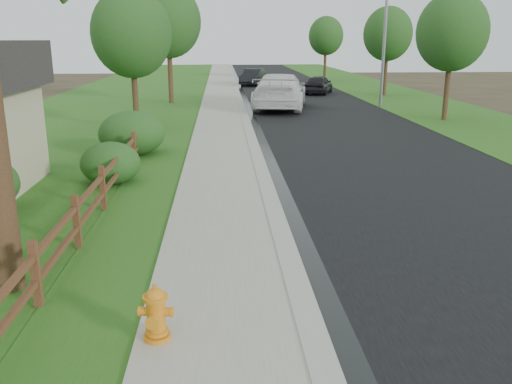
{
  "coord_description": "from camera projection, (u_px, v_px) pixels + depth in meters",
  "views": [
    {
      "loc": [
        -0.8,
        -4.82,
        3.96
      ],
      "look_at": [
        -0.13,
        5.56,
        1.0
      ],
      "focal_mm": 38.0,
      "sensor_mm": 36.0,
      "label": 1
    }
  ],
  "objects": [
    {
      "name": "white_suv",
      "position": [
        280.0,
        91.0,
        31.0
      ],
      "size": [
        4.0,
        7.29,
        2.0
      ],
      "primitive_type": "imported",
      "rotation": [
        0.0,
        0.0,
        2.96
      ],
      "color": "white",
      "rests_on": "road"
    },
    {
      "name": "road",
      "position": [
        295.0,
        94.0,
        39.63
      ],
      "size": [
        8.0,
        90.0,
        0.02
      ],
      "primitive_type": "cube",
      "color": "black",
      "rests_on": "ground"
    },
    {
      "name": "dark_car_mid",
      "position": [
        319.0,
        84.0,
        39.47
      ],
      "size": [
        2.88,
        4.27,
        1.35
      ],
      "primitive_type": "imported",
      "rotation": [
        0.0,
        0.0,
        2.78
      ],
      "color": "black",
      "rests_on": "road"
    },
    {
      "name": "grass_strip",
      "position": [
        193.0,
        94.0,
        39.16
      ],
      "size": [
        1.6,
        90.0,
        0.06
      ],
      "primitive_type": "cube",
      "color": "#275618",
      "rests_on": "ground"
    },
    {
      "name": "tree_near_right",
      "position": [
        452.0,
        32.0,
        25.79
      ],
      "size": [
        3.38,
        3.38,
        6.09
      ],
      "color": "#3B2418",
      "rests_on": "ground"
    },
    {
      "name": "tree_near_left",
      "position": [
        131.0,
        34.0,
        22.88
      ],
      "size": [
        3.39,
        3.39,
        6.01
      ],
      "color": "#3B2418",
      "rests_on": "ground"
    },
    {
      "name": "tree_mid_right",
      "position": [
        388.0,
        34.0,
        37.2
      ],
      "size": [
        3.35,
        3.35,
        6.07
      ],
      "color": "#3B2418",
      "rests_on": "ground"
    },
    {
      "name": "streetlight",
      "position": [
        383.0,
        18.0,
        30.91
      ],
      "size": [
        2.06,
        0.3,
        8.89
      ],
      "color": "gray",
      "rests_on": "ground"
    },
    {
      "name": "ranch_fence",
      "position": [
        91.0,
        201.0,
        11.51
      ],
      "size": [
        0.12,
        16.92,
        1.1
      ],
      "color": "#432016",
      "rests_on": "ground"
    },
    {
      "name": "dark_car_far",
      "position": [
        253.0,
        77.0,
        46.79
      ],
      "size": [
        2.63,
        4.37,
        1.36
      ],
      "primitive_type": "imported",
      "rotation": [
        0.0,
        0.0,
        -0.31
      ],
      "color": "black",
      "rests_on": "road"
    },
    {
      "name": "shrub_d",
      "position": [
        132.0,
        133.0,
        18.74
      ],
      "size": [
        2.79,
        2.79,
        1.55
      ],
      "primitive_type": "ellipsoid",
      "rotation": [
        0.0,
        0.0,
        0.26
      ],
      "color": "#1D4217",
      "rests_on": "ground"
    },
    {
      "name": "fire_hydrant",
      "position": [
        156.0,
        314.0,
        7.12
      ],
      "size": [
        0.52,
        0.42,
        0.79
      ],
      "color": "orange",
      "rests_on": "sidewalk"
    },
    {
      "name": "curb",
      "position": [
        237.0,
        94.0,
        39.35
      ],
      "size": [
        0.4,
        90.0,
        0.12
      ],
      "primitive_type": "cube",
      "color": "#9B978D",
      "rests_on": "ground"
    },
    {
      "name": "verge_far",
      "position": [
        387.0,
        93.0,
        40.05
      ],
      "size": [
        6.0,
        90.0,
        0.04
      ],
      "primitive_type": "cube",
      "color": "#275618",
      "rests_on": "ground"
    },
    {
      "name": "tree_far_right",
      "position": [
        326.0,
        36.0,
        49.97
      ],
      "size": [
        3.2,
        3.2,
        5.9
      ],
      "color": "#3B2418",
      "rests_on": "ground"
    },
    {
      "name": "shrub_c",
      "position": [
        111.0,
        163.0,
        15.09
      ],
      "size": [
        1.85,
        1.85,
        1.19
      ],
      "primitive_type": "ellipsoid",
      "rotation": [
        0.0,
        0.0,
        0.13
      ],
      "color": "#1D4217",
      "rests_on": "ground"
    },
    {
      "name": "tree_mid_left",
      "position": [
        168.0,
        22.0,
        32.68
      ],
      "size": [
        3.98,
        3.98,
        7.11
      ],
      "color": "#3B2418",
      "rests_on": "ground"
    },
    {
      "name": "lawn_near",
      "position": [
        120.0,
        95.0,
        38.85
      ],
      "size": [
        9.0,
        90.0,
        0.04
      ],
      "primitive_type": "cube",
      "color": "#275618",
      "rests_on": "ground"
    },
    {
      "name": "sidewalk",
      "position": [
        219.0,
        94.0,
        39.28
      ],
      "size": [
        2.2,
        90.0,
        0.1
      ],
      "primitive_type": "cube",
      "color": "#9C9487",
      "rests_on": "ground"
    },
    {
      "name": "wet_gutter",
      "position": [
        242.0,
        94.0,
        39.39
      ],
      "size": [
        0.5,
        90.0,
        0.0
      ],
      "primitive_type": "cube",
      "color": "black",
      "rests_on": "road"
    }
  ]
}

